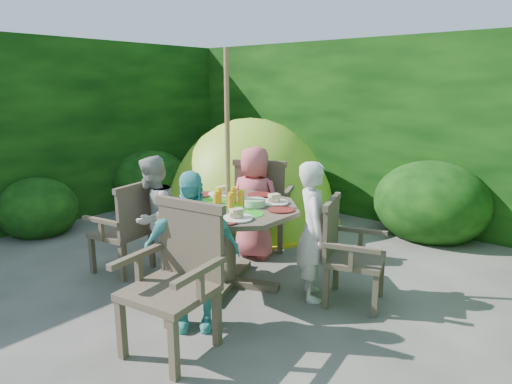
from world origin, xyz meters
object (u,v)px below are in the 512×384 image
Objects in this scene: garden_chair_back at (263,203)px; garden_chair_front at (177,276)px; parasol_pole at (228,173)px; child_back at (255,203)px; dome_tent at (250,220)px; patio_table at (229,219)px; garden_chair_right at (347,250)px; garden_chair_left at (127,227)px; child_right at (313,231)px; child_left at (153,217)px; child_front at (192,251)px.

garden_chair_back is 1.00× the size of garden_chair_front.
parasol_pole is 0.93m from child_back.
dome_tent reaches higher than garden_chair_back.
patio_table reaches higher than garden_chair_right.
child_back is at bearing -32.06° from dome_tent.
parasol_pole is 1.26m from garden_chair_left.
garden_chair_back is 0.30m from child_back.
parasol_pole is at bearing -144.94° from patio_table.
child_right is 1.01× the size of child_back.
garden_chair_left is (-1.01, -0.43, -0.62)m from parasol_pole.
garden_chair_left is at bearing 149.45° from garden_chair_front.
garden_chair_back is at bearing 136.81° from child_left.
garden_chair_right is 1.91m from child_left.
patio_table is at bearing 103.06° from garden_chair_left.
child_left is (-0.74, -0.31, -0.06)m from patio_table.
garden_chair_left is at bearing 94.53° from garden_chair_right.
parasol_pole is at bearing -39.54° from dome_tent.
garden_chair_front is at bearing 125.79° from child_right.
child_back is at bearing 128.32° from child_left.
parasol_pole is 2.42× the size of garden_chair_left.
patio_table is at bearing 83.40° from child_left.
garden_chair_front is at bearing 58.38° from garden_chair_left.
garden_chair_right is 0.87× the size of garden_chair_back.
child_left is at bearing 105.34° from garden_chair_left.
garden_chair_back is (-0.41, 1.01, -0.12)m from patio_table.
child_left is 0.42× the size of dome_tent.
parasol_pole is 1.22m from garden_chair_front.
patio_table is 1.72× the size of garden_chair_front.
garden_chair_left is at bearing -93.46° from child_left.
patio_table is at bearing 94.18° from garden_chair_right.
dome_tent reaches higher than garden_chair_right.
parasol_pole is 1.22m from garden_chair_back.
dome_tent is at bearing -62.49° from child_back.
child_right is (0.74, 0.30, -0.47)m from parasol_pole.
garden_chair_right is 0.73× the size of child_left.
patio_table is 0.80m from child_front.
garden_chair_front is at bearing 97.47° from child_back.
garden_chair_front is at bearing -66.65° from parasol_pole.
garden_chair_back reaches higher than patio_table.
dome_tent is (-1.26, 1.77, -1.10)m from parasol_pole.
garden_chair_left is (-2.03, -0.85, 0.01)m from garden_chair_right.
parasol_pole is (-0.00, -0.00, 0.43)m from patio_table.
child_right is 2.56m from dome_tent.
garden_chair_front is at bearing -43.58° from dome_tent.
garden_chair_left is at bearing -156.81° from patio_table.
child_back reaches higher than garden_chair_front.
garden_chair_front reaches higher than garden_chair_left.
child_left is 1.13m from child_back.
child_right is (0.74, 0.30, -0.04)m from patio_table.
child_right is at bearing 141.84° from child_back.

